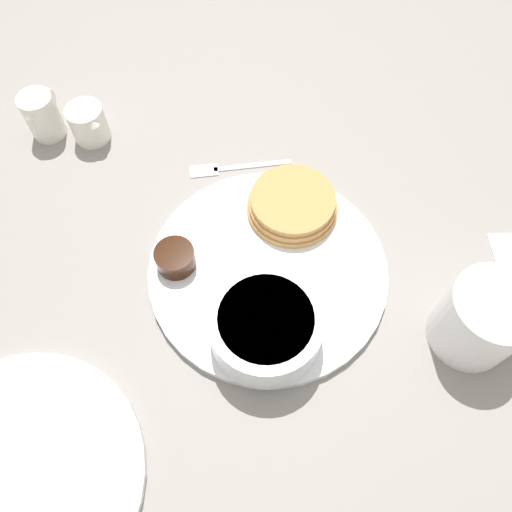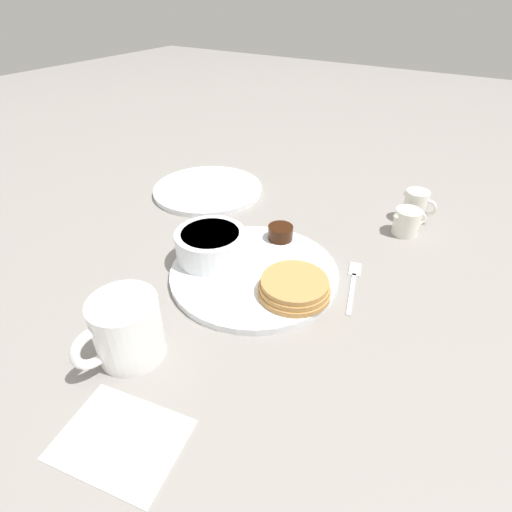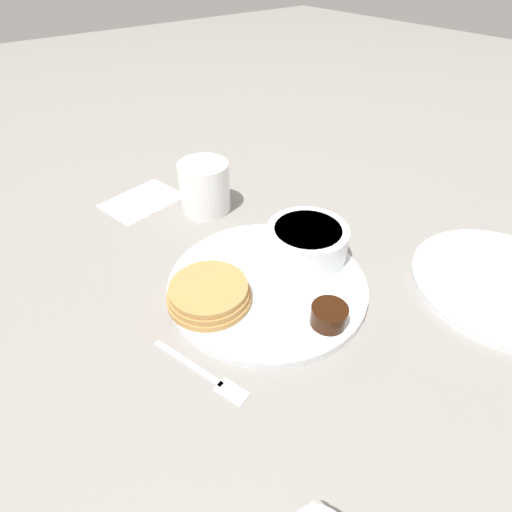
# 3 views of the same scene
# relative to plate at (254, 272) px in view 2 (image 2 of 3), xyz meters

# --- Properties ---
(ground_plane) EXTENTS (4.00, 4.00, 0.00)m
(ground_plane) POSITION_rel_plate_xyz_m (0.00, 0.00, -0.01)
(ground_plane) COLOR gray
(plate) EXTENTS (0.29, 0.29, 0.01)m
(plate) POSITION_rel_plate_xyz_m (0.00, 0.00, 0.00)
(plate) COLOR white
(plate) RESTS_ON ground_plane
(pancake_stack) EXTENTS (0.11, 0.11, 0.03)m
(pancake_stack) POSITION_rel_plate_xyz_m (0.09, -0.02, 0.02)
(pancake_stack) COLOR #B78447
(pancake_stack) RESTS_ON plate
(bowl) EXTENTS (0.12, 0.12, 0.05)m
(bowl) POSITION_rel_plate_xyz_m (-0.08, -0.01, 0.03)
(bowl) COLOR white
(bowl) RESTS_ON plate
(syrup_cup) EXTENTS (0.05, 0.05, 0.03)m
(syrup_cup) POSITION_rel_plate_xyz_m (-0.01, 0.11, 0.02)
(syrup_cup) COLOR black
(syrup_cup) RESTS_ON plate
(butter_ramekin) EXTENTS (0.05, 0.05, 0.04)m
(butter_ramekin) POSITION_rel_plate_xyz_m (-0.11, 0.01, 0.02)
(butter_ramekin) COLOR white
(butter_ramekin) RESTS_ON plate
(coffee_mug) EXTENTS (0.09, 0.12, 0.09)m
(coffee_mug) POSITION_rel_plate_xyz_m (-0.05, -0.24, 0.04)
(coffee_mug) COLOR white
(coffee_mug) RESTS_ON ground_plane
(creamer_pitcher_near) EXTENTS (0.06, 0.06, 0.05)m
(creamer_pitcher_near) POSITION_rel_plate_xyz_m (0.18, 0.28, 0.02)
(creamer_pitcher_near) COLOR white
(creamer_pitcher_near) RESTS_ON ground_plane
(creamer_pitcher_far) EXTENTS (0.07, 0.05, 0.07)m
(creamer_pitcher_far) POSITION_rel_plate_xyz_m (0.18, 0.34, 0.03)
(creamer_pitcher_far) COLOR white
(creamer_pitcher_far) RESTS_ON ground_plane
(fork) EXTENTS (0.05, 0.14, 0.00)m
(fork) POSITION_rel_plate_xyz_m (0.15, 0.07, -0.00)
(fork) COLOR silver
(fork) RESTS_ON ground_plane
(napkin) EXTENTS (0.15, 0.13, 0.00)m
(napkin) POSITION_rel_plate_xyz_m (0.04, -0.33, -0.00)
(napkin) COLOR white
(napkin) RESTS_ON ground_plane
(far_plate) EXTENTS (0.26, 0.26, 0.01)m
(far_plate) POSITION_rel_plate_xyz_m (-0.27, 0.21, 0.00)
(far_plate) COLOR white
(far_plate) RESTS_ON ground_plane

